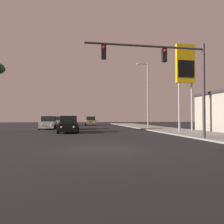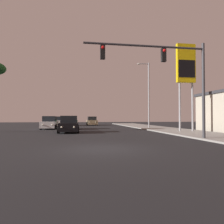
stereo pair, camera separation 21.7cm
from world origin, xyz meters
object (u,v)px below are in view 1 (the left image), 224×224
car_silver (56,121)px  car_grey (70,123)px  street_lamp (147,92)px  car_green (71,121)px  car_black (68,125)px  traffic_light_mast (171,69)px  car_white (49,123)px  car_tan (90,121)px  gas_station_sign (185,68)px

car_silver → car_grey: (2.86, -13.72, 0.00)m
car_grey → street_lamp: size_ratio=0.48×
car_green → car_grey: 12.87m
car_silver → street_lamp: 19.43m
car_grey → car_black: bearing=90.1°
car_green → traffic_light_mast: (6.91, -27.88, 4.01)m
car_white → car_tan: bearing=-114.4°
car_tan → car_grey: same height
car_white → car_black: bearing=113.0°
car_tan → gas_station_sign: gas_station_sign is taller
car_white → traffic_light_mast: traffic_light_mast is taller
car_black → gas_station_sign: size_ratio=0.48×
traffic_light_mast → car_white: bearing=121.5°
traffic_light_mast → car_grey: bearing=114.9°
traffic_light_mast → gas_station_sign: (4.99, 7.26, 1.84)m
traffic_light_mast → gas_station_sign: size_ratio=0.92×
car_silver → car_white: same height
car_black → car_green: (0.03, 19.16, 0.00)m
car_silver → street_lamp: size_ratio=0.48×
car_tan → gas_station_sign: bearing=109.0°
car_tan → car_silver: same height
car_grey → car_silver: bearing=-78.2°
car_tan → car_grey: bearing=72.8°
traffic_light_mast → gas_station_sign: 9.00m
car_silver → street_lamp: street_lamp is taller
car_tan → street_lamp: street_lamp is taller
car_black → gas_station_sign: bearing=171.8°
car_green → street_lamp: 16.92m
car_grey → gas_station_sign: size_ratio=0.48×
car_tan → car_white: same height
car_silver → car_white: bearing=92.8°
street_lamp → car_grey: bearing=-178.1°
car_white → street_lamp: bearing=-179.9°
car_tan → car_white: bearing=61.5°
car_green → car_black: bearing=89.7°
gas_station_sign → car_white: bearing=149.8°
car_white → street_lamp: size_ratio=0.48×
car_grey → gas_station_sign: bearing=147.1°
car_white → traffic_light_mast: size_ratio=0.52×
car_black → car_white: bearing=-70.2°
car_white → gas_station_sign: (14.65, -8.51, 5.86)m
car_tan → car_white: (-6.37, -12.85, 0.00)m
car_black → gas_station_sign: 13.37m
car_tan → car_white: 14.35m
traffic_light_mast → car_tan: bearing=96.5°
car_black → street_lamp: (10.53, 6.63, 4.36)m
car_silver → car_grey: 14.02m
car_grey → car_white: 2.81m
car_black → traffic_light_mast: traffic_light_mast is taller
traffic_light_mast → street_lamp: (3.59, 15.35, 0.34)m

